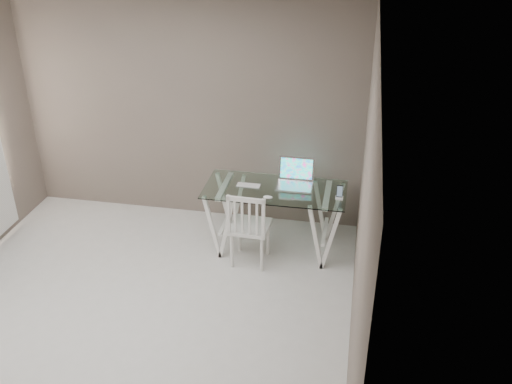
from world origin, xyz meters
TOP-DOWN VIEW (x-y plane):
  - room at (-0.06, 0.02)m, footprint 4.50×4.52m
  - desk at (1.11, 1.61)m, footprint 1.50×0.70m
  - chair at (0.89, 1.25)m, footprint 0.41×0.41m
  - laptop at (1.30, 1.76)m, footprint 0.38×0.33m
  - keyboard at (0.81, 1.62)m, footprint 0.27×0.11m
  - mouse at (1.07, 1.38)m, footprint 0.10×0.06m
  - phone_dock at (1.79, 1.52)m, footprint 0.08×0.08m

SIDE VIEW (x-z plane):
  - desk at x=1.11m, z-range 0.01..0.76m
  - chair at x=0.89m, z-range 0.04..0.92m
  - keyboard at x=0.81m, z-range 0.75..0.75m
  - mouse at x=1.07m, z-range 0.75..0.78m
  - phone_dock at x=1.79m, z-range 0.71..0.86m
  - laptop at x=1.30m, z-range 0.68..0.94m
  - room at x=-0.06m, z-range 0.36..3.07m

